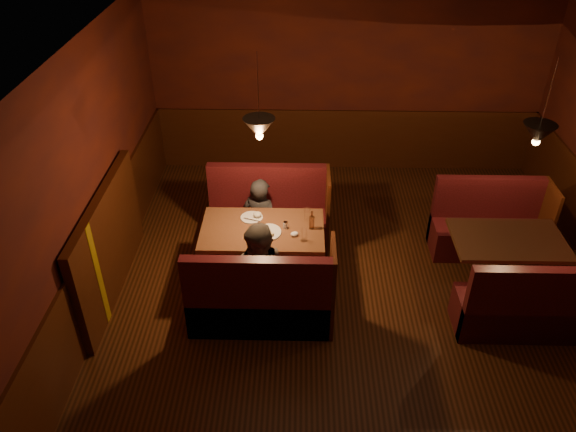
{
  "coord_description": "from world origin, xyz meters",
  "views": [
    {
      "loc": [
        -0.73,
        -4.74,
        4.56
      ],
      "look_at": [
        -0.85,
        0.59,
        0.95
      ],
      "focal_mm": 35.0,
      "sensor_mm": 36.0,
      "label": 1
    }
  ],
  "objects_px": {
    "diner_a": "(260,203)",
    "main_table": "(264,241)",
    "main_bench_far": "(269,219)",
    "second_bench_near": "(525,311)",
    "diner_b": "(262,260)",
    "second_bench_far": "(487,229)",
    "second_table": "(506,251)",
    "main_bench_near": "(262,304)"
  },
  "relations": [
    {
      "from": "main_bench_far",
      "to": "main_bench_near",
      "type": "height_order",
      "value": "same"
    },
    {
      "from": "diner_b",
      "to": "main_bench_far",
      "type": "bearing_deg",
      "value": 100.37
    },
    {
      "from": "second_bench_far",
      "to": "diner_a",
      "type": "bearing_deg",
      "value": -179.42
    },
    {
      "from": "second_table",
      "to": "diner_a",
      "type": "relative_size",
      "value": 0.92
    },
    {
      "from": "second_bench_far",
      "to": "diner_b",
      "type": "bearing_deg",
      "value": -155.87
    },
    {
      "from": "main_table",
      "to": "main_bench_near",
      "type": "height_order",
      "value": "main_bench_near"
    },
    {
      "from": "second_table",
      "to": "second_bench_near",
      "type": "bearing_deg",
      "value": -87.8
    },
    {
      "from": "main_table",
      "to": "second_bench_near",
      "type": "distance_m",
      "value": 3.0
    },
    {
      "from": "second_bench_far",
      "to": "second_bench_near",
      "type": "distance_m",
      "value": 1.53
    },
    {
      "from": "main_table",
      "to": "second_table",
      "type": "xyz_separation_m",
      "value": [
        2.84,
        -0.07,
        -0.06
      ]
    },
    {
      "from": "second_bench_near",
      "to": "diner_a",
      "type": "height_order",
      "value": "diner_a"
    },
    {
      "from": "second_bench_near",
      "to": "main_table",
      "type": "bearing_deg",
      "value": 163.76
    },
    {
      "from": "main_bench_near",
      "to": "diner_b",
      "type": "relative_size",
      "value": 1.03
    },
    {
      "from": "main_bench_far",
      "to": "second_table",
      "type": "bearing_deg",
      "value": -17.43
    },
    {
      "from": "second_bench_near",
      "to": "diner_b",
      "type": "bearing_deg",
      "value": 174.92
    },
    {
      "from": "main_bench_near",
      "to": "second_bench_near",
      "type": "xyz_separation_m",
      "value": [
        2.85,
        -0.02,
        -0.02
      ]
    },
    {
      "from": "main_table",
      "to": "diner_b",
      "type": "xyz_separation_m",
      "value": [
        0.02,
        -0.58,
        0.17
      ]
    },
    {
      "from": "diner_a",
      "to": "diner_b",
      "type": "xyz_separation_m",
      "value": [
        0.1,
        -1.25,
        0.07
      ]
    },
    {
      "from": "second_table",
      "to": "diner_a",
      "type": "bearing_deg",
      "value": 165.89
    },
    {
      "from": "second_table",
      "to": "second_bench_near",
      "type": "height_order",
      "value": "second_bench_near"
    },
    {
      "from": "diner_a",
      "to": "second_bench_near",
      "type": "bearing_deg",
      "value": 175.49
    },
    {
      "from": "second_bench_far",
      "to": "second_bench_near",
      "type": "xyz_separation_m",
      "value": [
        0.0,
        -1.53,
        0.0
      ]
    },
    {
      "from": "main_table",
      "to": "diner_a",
      "type": "xyz_separation_m",
      "value": [
        -0.09,
        0.66,
        0.1
      ]
    },
    {
      "from": "diner_a",
      "to": "main_table",
      "type": "bearing_deg",
      "value": 119.72
    },
    {
      "from": "main_table",
      "to": "main_bench_far",
      "type": "xyz_separation_m",
      "value": [
        0.02,
        0.82,
        -0.25
      ]
    },
    {
      "from": "main_table",
      "to": "second_table",
      "type": "distance_m",
      "value": 2.84
    },
    {
      "from": "main_table",
      "to": "diner_a",
      "type": "relative_size",
      "value": 1.03
    },
    {
      "from": "main_bench_far",
      "to": "second_bench_near",
      "type": "height_order",
      "value": "main_bench_far"
    },
    {
      "from": "second_table",
      "to": "main_bench_far",
      "type": "bearing_deg",
      "value": 162.57
    },
    {
      "from": "diner_a",
      "to": "second_bench_far",
      "type": "bearing_deg",
      "value": -157.01
    },
    {
      "from": "main_table",
      "to": "main_bench_near",
      "type": "relative_size",
      "value": 0.91
    },
    {
      "from": "second_table",
      "to": "diner_a",
      "type": "xyz_separation_m",
      "value": [
        -2.92,
        0.73,
        0.16
      ]
    },
    {
      "from": "second_bench_near",
      "to": "main_bench_far",
      "type": "bearing_deg",
      "value": 149.93
    },
    {
      "from": "diner_b",
      "to": "second_bench_near",
      "type": "bearing_deg",
      "value": 5.17
    },
    {
      "from": "second_table",
      "to": "diner_b",
      "type": "bearing_deg",
      "value": -169.72
    },
    {
      "from": "main_table",
      "to": "main_bench_near",
      "type": "xyz_separation_m",
      "value": [
        0.02,
        -0.82,
        -0.25
      ]
    },
    {
      "from": "main_bench_far",
      "to": "diner_a",
      "type": "xyz_separation_m",
      "value": [
        -0.1,
        -0.15,
        0.35
      ]
    },
    {
      "from": "main_table",
      "to": "second_bench_far",
      "type": "height_order",
      "value": "second_bench_far"
    },
    {
      "from": "second_table",
      "to": "second_bench_near",
      "type": "xyz_separation_m",
      "value": [
        0.03,
        -0.76,
        -0.21
      ]
    },
    {
      "from": "main_table",
      "to": "main_bench_near",
      "type": "bearing_deg",
      "value": -88.83
    },
    {
      "from": "main_table",
      "to": "second_bench_near",
      "type": "xyz_separation_m",
      "value": [
        2.87,
        -0.84,
        -0.27
      ]
    },
    {
      "from": "diner_a",
      "to": "diner_b",
      "type": "relative_size",
      "value": 0.91
    }
  ]
}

